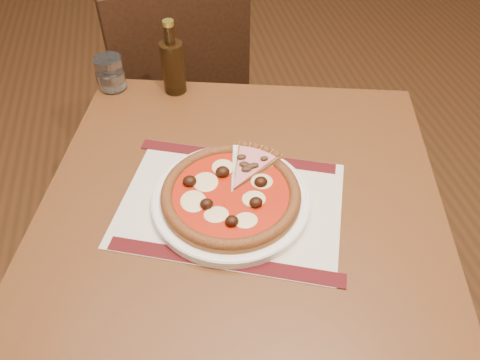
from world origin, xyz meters
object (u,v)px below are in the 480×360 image
at_px(plate, 231,200).
at_px(pizza, 231,194).
at_px(bottle, 173,65).
at_px(table, 242,229).
at_px(chair_far, 176,86).
at_px(water_glass, 110,73).

relative_size(plate, pizza, 1.14).
distance_m(pizza, bottle, 0.42).
relative_size(table, bottle, 5.19).
bearing_deg(bottle, chair_far, 87.77).
distance_m(plate, pizza, 0.02).
height_order(plate, pizza, pizza).
bearing_deg(bottle, pizza, -80.84).
bearing_deg(bottle, water_glass, 164.27).
height_order(table, pizza, pizza).
bearing_deg(pizza, plate, 56.12).
xyz_separation_m(table, bottle, (-0.09, 0.40, 0.18)).
xyz_separation_m(pizza, bottle, (-0.07, 0.41, 0.04)).
bearing_deg(bottle, table, -77.07).
bearing_deg(bottle, plate, -80.80).
height_order(chair_far, plate, chair_far).
distance_m(table, pizza, 0.14).
bearing_deg(water_glass, plate, -63.91).
distance_m(chair_far, plate, 0.80).
distance_m(table, water_glass, 0.53).
bearing_deg(table, plate, -151.68).
bearing_deg(chair_far, plate, 79.12).
relative_size(chair_far, bottle, 4.85).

